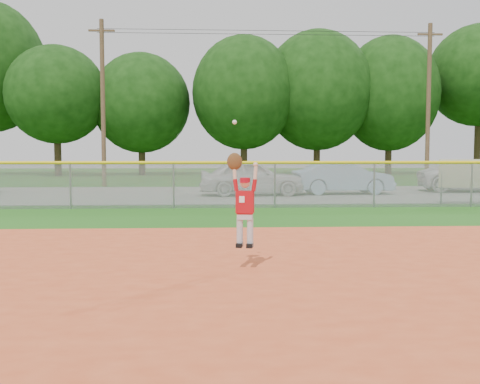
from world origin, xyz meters
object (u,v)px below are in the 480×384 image
object	(u,v)px
car_white_b	(474,177)
sponsor_sign	(464,175)
car_blue	(343,178)
ballplayer	(243,200)
car_white_a	(251,178)

from	to	relation	value
car_white_b	sponsor_sign	size ratio (longest dim) A/B	2.74
car_blue	ballplayer	world-z (taller)	ballplayer
car_white_b	sponsor_sign	distance (m)	6.86
car_white_b	ballplayer	size ratio (longest dim) A/B	2.56
sponsor_sign	ballplayer	xyz separation A→B (m)	(-8.35, -10.27, 0.02)
ballplayer	sponsor_sign	bearing A→B (deg)	50.89
car_blue	car_white_b	size ratio (longest dim) A/B	0.87
sponsor_sign	ballplayer	world-z (taller)	ballplayer
car_blue	sponsor_sign	size ratio (longest dim) A/B	2.39
car_white_a	sponsor_sign	world-z (taller)	sponsor_sign
car_white_b	car_blue	bearing A→B (deg)	110.32
ballplayer	car_white_b	bearing A→B (deg)	54.31
ballplayer	car_blue	bearing A→B (deg)	70.92
car_white_a	sponsor_sign	size ratio (longest dim) A/B	2.46
car_white_b	ballplayer	bearing A→B (deg)	154.37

